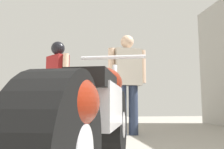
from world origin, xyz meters
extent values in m
plane|color=#9E998E|center=(0.00, 3.10, 0.00)|extent=(14.89, 14.89, 0.00)
cylinder|color=black|center=(-0.35, 2.48, 0.32)|extent=(0.37, 0.67, 0.65)
cylinder|color=silver|center=(-0.35, 2.48, 0.32)|extent=(0.26, 0.29, 0.25)
cube|color=silver|center=(-0.56, 1.78, 0.51)|extent=(0.42, 0.69, 0.28)
ellipsoid|color=maroon|center=(-0.50, 1.99, 0.69)|extent=(0.40, 0.58, 0.22)
cube|color=black|center=(-0.62, 1.60, 0.66)|extent=(0.35, 0.53, 0.10)
ellipsoid|color=maroon|center=(-0.76, 1.12, 0.53)|extent=(0.38, 0.50, 0.24)
cylinder|color=silver|center=(-0.37, 2.44, 0.63)|extent=(0.12, 0.26, 0.59)
cylinder|color=silver|center=(-0.38, 2.40, 0.97)|extent=(0.61, 0.22, 0.04)
cylinder|color=#2D3851|center=(0.27, 4.25, 0.42)|extent=(0.18, 0.18, 0.85)
cylinder|color=#2D3851|center=(0.06, 4.22, 0.42)|extent=(0.18, 0.18, 0.85)
cube|color=#B2A899|center=(0.16, 4.24, 1.17)|extent=(0.50, 0.31, 0.65)
cylinder|color=beige|center=(0.45, 4.28, 1.20)|extent=(0.13, 0.13, 0.60)
cylinder|color=beige|center=(-0.13, 4.20, 1.20)|extent=(0.13, 0.13, 0.60)
sphere|color=beige|center=(0.16, 4.24, 1.64)|extent=(0.23, 0.23, 0.23)
cylinder|color=#4C4C4C|center=(-1.05, 4.96, 0.43)|extent=(0.23, 0.23, 0.85)
cylinder|color=#4C4C4C|center=(-1.18, 5.13, 0.43)|extent=(0.23, 0.23, 0.85)
cube|color=maroon|center=(-1.11, 5.05, 1.18)|extent=(0.49, 0.53, 0.65)
cylinder|color=beige|center=(-0.94, 4.81, 1.21)|extent=(0.16, 0.16, 0.60)
cylinder|color=beige|center=(-1.29, 5.28, 1.21)|extent=(0.16, 0.16, 0.60)
sphere|color=black|center=(-1.11, 5.05, 1.65)|extent=(0.24, 0.24, 0.24)
sphere|color=black|center=(-1.11, 5.05, 1.67)|extent=(0.28, 0.28, 0.28)
camera|label=1|loc=(-0.72, 0.18, 0.51)|focal=38.02mm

